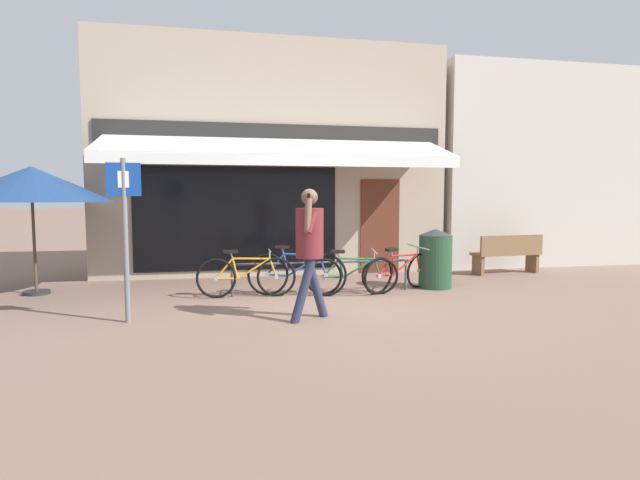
{
  "coord_description": "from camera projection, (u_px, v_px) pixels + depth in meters",
  "views": [
    {
      "loc": [
        -1.84,
        -7.59,
        1.68
      ],
      "look_at": [
        -0.35,
        -0.24,
        1.05
      ],
      "focal_mm": 28.0,
      "sensor_mm": 36.0,
      "label": 1
    }
  ],
  "objects": [
    {
      "name": "ground_plane",
      "position": [
        339.0,
        304.0,
        7.92
      ],
      "size": [
        160.0,
        160.0,
        0.0
      ],
      "primitive_type": "plane",
      "color": "#846656"
    },
    {
      "name": "shop_front",
      "position": [
        270.0,
        162.0,
        12.09
      ],
      "size": [
        7.72,
        4.49,
        5.11
      ],
      "color": "tan",
      "rests_on": "ground_plane"
    },
    {
      "name": "neighbour_building",
      "position": [
        543.0,
        171.0,
        14.15
      ],
      "size": [
        7.53,
        4.0,
        4.92
      ],
      "color": "beige",
      "rests_on": "ground_plane"
    },
    {
      "name": "bike_rack_rail",
      "position": [
        322.0,
        267.0,
        8.81
      ],
      "size": [
        3.24,
        0.04,
        0.57
      ],
      "color": "#47494F",
      "rests_on": "ground_plane"
    },
    {
      "name": "bicycle_orange",
      "position": [
        246.0,
        276.0,
        8.45
      ],
      "size": [
        1.68,
        0.52,
        0.81
      ],
      "rotation": [
        -0.03,
        0.0,
        -0.04
      ],
      "color": "black",
      "rests_on": "ground_plane"
    },
    {
      "name": "bicycle_blue",
      "position": [
        296.0,
        273.0,
        8.61
      ],
      "size": [
        1.71,
        0.6,
        0.89
      ],
      "rotation": [
        -0.14,
        0.0,
        -0.27
      ],
      "color": "black",
      "rests_on": "ground_plane"
    },
    {
      "name": "bicycle_green",
      "position": [
        352.0,
        275.0,
        8.66
      ],
      "size": [
        1.64,
        0.52,
        0.8
      ],
      "rotation": [
        0.06,
        0.0,
        -0.12
      ],
      "color": "black",
      "rests_on": "ground_plane"
    },
    {
      "name": "bicycle_red",
      "position": [
        400.0,
        271.0,
        8.99
      ],
      "size": [
        1.62,
        0.88,
        0.83
      ],
      "rotation": [
        0.12,
        0.0,
        0.46
      ],
      "color": "black",
      "rests_on": "ground_plane"
    },
    {
      "name": "pedestrian_adult",
      "position": [
        310.0,
        240.0,
        6.83
      ],
      "size": [
        0.6,
        0.69,
        1.82
      ],
      "rotation": [
        0.0,
        0.0,
        3.28
      ],
      "color": "#282D47",
      "rests_on": "ground_plane"
    },
    {
      "name": "litter_bin",
      "position": [
        435.0,
        258.0,
        9.34
      ],
      "size": [
        0.62,
        0.62,
        1.11
      ],
      "color": "#23472D",
      "rests_on": "ground_plane"
    },
    {
      "name": "parking_sign",
      "position": [
        125.0,
        222.0,
        6.65
      ],
      "size": [
        0.44,
        0.07,
        2.21
      ],
      "color": "slate",
      "rests_on": "ground_plane"
    },
    {
      "name": "cafe_parasol",
      "position": [
        31.0,
        184.0,
        8.59
      ],
      "size": [
        2.73,
        2.73,
        2.23
      ],
      "color": "#4C3D2D",
      "rests_on": "ground_plane"
    },
    {
      "name": "park_bench",
      "position": [
        508.0,
        253.0,
        11.08
      ],
      "size": [
        1.64,
        0.61,
        0.87
      ],
      "rotation": [
        0.0,
        0.0,
        0.11
      ],
      "color": "brown",
      "rests_on": "ground_plane"
    }
  ]
}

